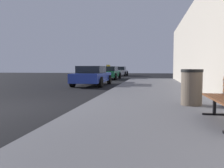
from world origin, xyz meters
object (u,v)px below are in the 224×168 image
(car_blue, at_px, (92,76))
(car_green, at_px, (109,73))
(trash_bin, at_px, (192,87))
(car_silver, at_px, (120,71))

(car_blue, relative_size, car_green, 0.99)
(car_blue, bearing_deg, trash_bin, -58.56)
(trash_bin, relative_size, car_blue, 0.22)
(car_green, relative_size, car_silver, 1.08)
(car_blue, xyz_separation_m, car_silver, (-0.55, 17.07, -0.00))
(trash_bin, distance_m, car_blue, 9.41)
(trash_bin, relative_size, car_silver, 0.24)
(car_silver, bearing_deg, car_green, -89.18)
(car_silver, bearing_deg, car_blue, -88.16)
(trash_bin, bearing_deg, car_silver, 102.27)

